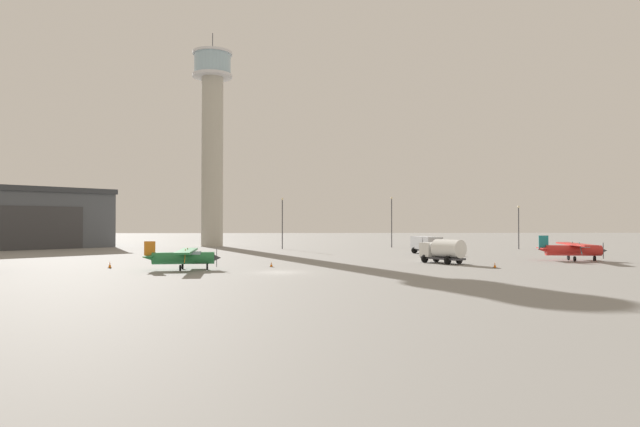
{
  "coord_description": "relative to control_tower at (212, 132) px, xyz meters",
  "views": [
    {
      "loc": [
        1.64,
        -54.76,
        4.99
      ],
      "look_at": [
        4.64,
        16.3,
        6.14
      ],
      "focal_mm": 30.74,
      "sensor_mm": 36.0,
      "label": 1
    }
  ],
  "objects": [
    {
      "name": "ground_plane",
      "position": [
        15.93,
        -59.29,
        -23.73
      ],
      "size": [
        400.0,
        400.0,
        0.0
      ],
      "primitive_type": "plane",
      "color": "gray"
    },
    {
      "name": "control_tower",
      "position": [
        0.0,
        0.0,
        0.0
      ],
      "size": [
        8.16,
        8.16,
        44.39
      ],
      "color": "#B2AD9E",
      "rests_on": "ground_plane"
    },
    {
      "name": "hangar",
      "position": [
        -37.26,
        -4.48,
        -17.91
      ],
      "size": [
        37.48,
        37.32,
        11.61
      ],
      "rotation": [
        0.0,
        0.0,
        -0.8
      ],
      "color": "#4C5159",
      "rests_on": "ground_plane"
    },
    {
      "name": "airplane_green",
      "position": [
        5.61,
        -56.2,
        -22.32
      ],
      "size": [
        8.07,
        10.29,
        3.02
      ],
      "rotation": [
        0.0,
        0.0,
        0.1
      ],
      "color": "#287A42",
      "rests_on": "ground_plane"
    },
    {
      "name": "airplane_red",
      "position": [
        53.3,
        -44.48,
        -22.21
      ],
      "size": [
        8.7,
        11.12,
        3.27
      ],
      "rotation": [
        0.0,
        0.0,
        6.12
      ],
      "color": "red",
      "rests_on": "ground_plane"
    },
    {
      "name": "truck_box_silver",
      "position": [
        38.01,
        -28.27,
        -22.13
      ],
      "size": [
        4.25,
        6.59,
        2.73
      ],
      "rotation": [
        0.0,
        0.0,
        4.96
      ],
      "color": "#38383D",
      "rests_on": "ground_plane"
    },
    {
      "name": "truck_fuel_tanker_white",
      "position": [
        35.38,
        -48.2,
        -22.11
      ],
      "size": [
        4.96,
        5.93,
        2.92
      ],
      "rotation": [
        0.0,
        0.0,
        2.15
      ],
      "color": "#38383D",
      "rests_on": "ground_plane"
    },
    {
      "name": "light_post_west",
      "position": [
        36.38,
        -6.16,
        -17.85
      ],
      "size": [
        0.44,
        0.44,
        10.04
      ],
      "color": "#38383D",
      "rests_on": "ground_plane"
    },
    {
      "name": "light_post_east",
      "position": [
        59.13,
        -13.18,
        -18.86
      ],
      "size": [
        0.44,
        0.44,
        8.12
      ],
      "color": "#38383D",
      "rests_on": "ground_plane"
    },
    {
      "name": "light_post_north",
      "position": [
        14.83,
        -11.28,
        -18.08
      ],
      "size": [
        0.44,
        0.44,
        9.59
      ],
      "color": "#38383D",
      "rests_on": "ground_plane"
    },
    {
      "name": "traffic_cone_near_left",
      "position": [
        39.25,
        -54.92,
        -23.43
      ],
      "size": [
        0.36,
        0.36,
        0.6
      ],
      "color": "black",
      "rests_on": "ground_plane"
    },
    {
      "name": "traffic_cone_near_right",
      "position": [
        -2.84,
        -53.38,
        -23.37
      ],
      "size": [
        0.36,
        0.36,
        0.73
      ],
      "color": "black",
      "rests_on": "ground_plane"
    },
    {
      "name": "traffic_cone_mid_apron",
      "position": [
        14.71,
        -52.63,
        -23.46
      ],
      "size": [
        0.36,
        0.36,
        0.56
      ],
      "color": "black",
      "rests_on": "ground_plane"
    }
  ]
}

